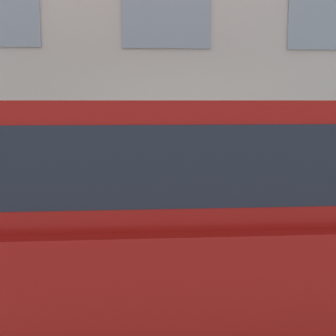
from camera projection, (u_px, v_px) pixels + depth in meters
ground_plane at (190, 266)px, 4.80m from camera, size 80.00×80.00×0.00m
sidewalk at (175, 221)px, 6.37m from camera, size 3.18×60.00×0.13m
fire_hydrant at (193, 204)px, 5.18m from camera, size 0.33×0.44×0.82m
person at (145, 165)px, 5.64m from camera, size 0.32×0.21×1.31m
parked_truck_red_near at (160, 196)px, 3.42m from camera, size 2.02×5.31×1.68m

